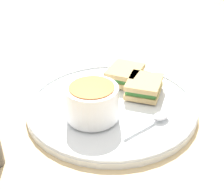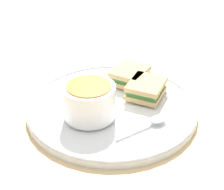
{
  "view_description": "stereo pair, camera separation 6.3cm",
  "coord_description": "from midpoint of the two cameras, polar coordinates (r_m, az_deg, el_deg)",
  "views": [
    {
      "loc": [
        -0.15,
        -0.51,
        0.37
      ],
      "look_at": [
        0.0,
        0.0,
        0.03
      ],
      "focal_mm": 50.0,
      "sensor_mm": 36.0,
      "label": 1
    },
    {
      "loc": [
        -0.08,
        -0.53,
        0.37
      ],
      "look_at": [
        0.0,
        0.0,
        0.03
      ],
      "focal_mm": 50.0,
      "sensor_mm": 36.0,
      "label": 2
    }
  ],
  "objects": [
    {
      "name": "ground_plane",
      "position": [
        0.65,
        -2.78,
        -2.7
      ],
      "size": [
        2.4,
        2.4,
        0.0
      ],
      "primitive_type": "plane",
      "color": "#D1B27F"
    },
    {
      "name": "plate",
      "position": [
        0.64,
        -2.8,
        -2.06
      ],
      "size": [
        0.35,
        0.35,
        0.02
      ],
      "color": "white",
      "rests_on": "ground_plane"
    },
    {
      "name": "soup_bowl",
      "position": [
        0.58,
        -6.71,
        -1.35
      ],
      "size": [
        0.1,
        0.1,
        0.07
      ],
      "color": "white",
      "rests_on": "plate"
    },
    {
      "name": "spoon",
      "position": [
        0.59,
        5.39,
        -4.29
      ],
      "size": [
        0.11,
        0.06,
        0.01
      ],
      "rotation": [
        0.0,
        0.0,
        6.69
      ],
      "color": "silver",
      "rests_on": "plate"
    },
    {
      "name": "sandwich_half_near",
      "position": [
        0.66,
        3.19,
        1.49
      ],
      "size": [
        0.1,
        0.11,
        0.03
      ],
      "rotation": [
        0.0,
        0.0,
        0.99
      ],
      "color": "tan",
      "rests_on": "plate"
    },
    {
      "name": "sandwich_half_far",
      "position": [
        0.71,
        -0.15,
        3.72
      ],
      "size": [
        0.11,
        0.11,
        0.03
      ],
      "rotation": [
        0.0,
        0.0,
        0.88
      ],
      "color": "tan",
      "rests_on": "plate"
    }
  ]
}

